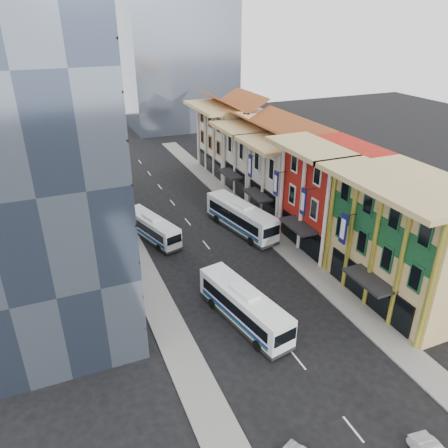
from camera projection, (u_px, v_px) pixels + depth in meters
name	position (u px, v px, depth m)	size (l,w,h in m)	color
ground	(305.00, 369.00, 34.40)	(200.00, 200.00, 0.00)	black
sidewalk_right	(269.00, 232.00, 55.54)	(3.00, 90.00, 0.15)	slate
sidewalk_left	(136.00, 258.00, 49.61)	(3.00, 90.00, 0.15)	slate
shophouse_tan	(409.00, 241.00, 40.79)	(8.00, 14.00, 12.00)	tan
shophouse_red	(333.00, 196.00, 50.72)	(8.00, 10.00, 12.00)	#B01E13
shophouse_cream_near	(290.00, 178.00, 59.02)	(8.00, 9.00, 10.00)	beige
shophouse_cream_mid	(260.00, 160.00, 66.47)	(8.00, 9.00, 10.00)	beige
shophouse_cream_far	(232.00, 140.00, 74.94)	(8.00, 12.00, 11.00)	beige
office_tower	(31.00, 145.00, 37.60)	(12.00, 26.00, 30.00)	#39445A
office_block_far	(46.00, 158.00, 60.50)	(10.00, 18.00, 14.00)	gray
bus_left_near	(244.00, 306.00, 38.83)	(2.60, 11.10, 3.56)	white
bus_left_far	(152.00, 227.00, 53.38)	(2.28, 9.74, 3.12)	silver
bus_right	(241.00, 217.00, 55.30)	(2.82, 12.03, 3.86)	silver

